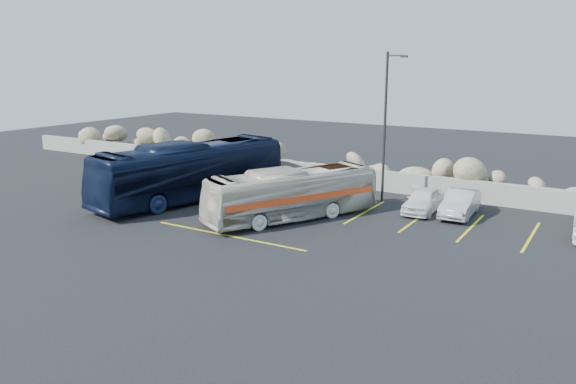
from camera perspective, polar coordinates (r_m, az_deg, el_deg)
The scene contains 9 objects.
ground at distance 24.28m, azimuth -4.52°, elevation -4.93°, with size 90.00×90.00×0.00m, color black.
seawall at distance 34.25m, azimuth 7.24°, elevation 1.40°, with size 60.00×0.40×1.20m, color gray.
riprap_pile at distance 35.20m, azimuth 8.07°, elevation 2.86°, with size 54.00×2.80×2.60m, color #8A7B5A, non-canonical shape.
parking_lines at distance 26.91m, azimuth 10.62°, elevation -3.29°, with size 18.16×9.36×0.01m.
lamppost at distance 30.42m, azimuth 9.92°, elevation 6.88°, with size 1.14×0.18×8.00m.
vintage_bus at distance 27.16m, azimuth 0.43°, elevation -0.21°, with size 2.08×8.91×2.48m, color beige.
tour_coach at distance 31.35m, azimuth -9.81°, elevation 2.11°, with size 2.71×11.57×3.22m, color black.
car_a at distance 29.35m, azimuth 13.58°, elevation -0.82°, with size 1.45×3.61×1.23m, color white.
car_b at distance 29.14m, azimuth 17.10°, elevation -1.11°, with size 1.33×3.82×1.26m, color #B3B2B7.
Camera 1 is at (13.55, -18.68, 7.54)m, focal length 35.00 mm.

